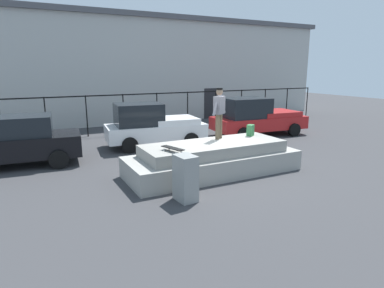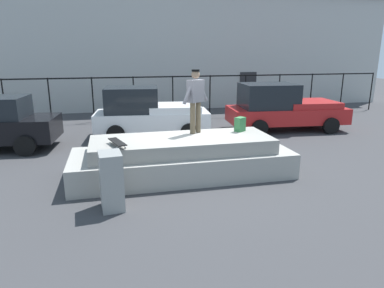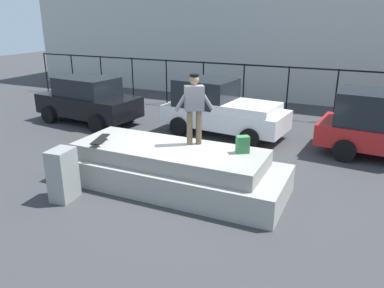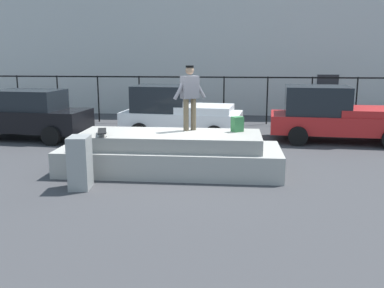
{
  "view_description": "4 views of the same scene",
  "coord_description": "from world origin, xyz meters",
  "px_view_note": "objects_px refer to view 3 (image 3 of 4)",
  "views": [
    {
      "loc": [
        -5.58,
        -9.18,
        3.31
      ],
      "look_at": [
        -0.74,
        0.17,
        0.89
      ],
      "focal_mm": 30.9,
      "sensor_mm": 36.0,
      "label": 1
    },
    {
      "loc": [
        -1.99,
        -8.78,
        3.13
      ],
      "look_at": [
        0.14,
        0.21,
        0.64
      ],
      "focal_mm": 32.22,
      "sensor_mm": 36.0,
      "label": 2
    },
    {
      "loc": [
        3.79,
        -7.86,
        3.98
      ],
      "look_at": [
        -0.3,
        0.95,
        0.64
      ],
      "focal_mm": 35.44,
      "sensor_mm": 36.0,
      "label": 3
    },
    {
      "loc": [
        1.3,
        -11.1,
        2.99
      ],
      "look_at": [
        0.22,
        0.39,
        0.55
      ],
      "focal_mm": 40.32,
      "sensor_mm": 36.0,
      "label": 4
    }
  ],
  "objects_px": {
    "skateboard": "(100,139)",
    "utility_box": "(63,175)",
    "car_black_sedan_near": "(88,100)",
    "car_white_pickup_mid": "(220,108)",
    "backpack": "(243,144)",
    "skateboarder": "(194,104)"
  },
  "relations": [
    {
      "from": "skateboard",
      "to": "utility_box",
      "type": "relative_size",
      "value": 0.71
    },
    {
      "from": "car_black_sedan_near",
      "to": "car_white_pickup_mid",
      "type": "xyz_separation_m",
      "value": [
        5.13,
        0.69,
        0.03
      ]
    },
    {
      "from": "utility_box",
      "to": "backpack",
      "type": "bearing_deg",
      "value": 24.16
    },
    {
      "from": "skateboard",
      "to": "car_white_pickup_mid",
      "type": "relative_size",
      "value": 0.19
    },
    {
      "from": "backpack",
      "to": "utility_box",
      "type": "height_order",
      "value": "backpack"
    },
    {
      "from": "car_white_pickup_mid",
      "to": "backpack",
      "type": "bearing_deg",
      "value": -63.11
    },
    {
      "from": "car_black_sedan_near",
      "to": "utility_box",
      "type": "height_order",
      "value": "car_black_sedan_near"
    },
    {
      "from": "car_black_sedan_near",
      "to": "car_white_pickup_mid",
      "type": "height_order",
      "value": "car_white_pickup_mid"
    },
    {
      "from": "car_white_pickup_mid",
      "to": "skateboard",
      "type": "bearing_deg",
      "value": -104.04
    },
    {
      "from": "skateboarder",
      "to": "skateboard",
      "type": "height_order",
      "value": "skateboarder"
    },
    {
      "from": "backpack",
      "to": "car_black_sedan_near",
      "type": "height_order",
      "value": "car_black_sedan_near"
    },
    {
      "from": "skateboarder",
      "to": "utility_box",
      "type": "bearing_deg",
      "value": -137.58
    },
    {
      "from": "skateboarder",
      "to": "backpack",
      "type": "bearing_deg",
      "value": -4.08
    },
    {
      "from": "skateboarder",
      "to": "car_black_sedan_near",
      "type": "relative_size",
      "value": 0.4
    },
    {
      "from": "skateboard",
      "to": "utility_box",
      "type": "distance_m",
      "value": 1.28
    },
    {
      "from": "skateboard",
      "to": "car_white_pickup_mid",
      "type": "bearing_deg",
      "value": 75.96
    },
    {
      "from": "utility_box",
      "to": "car_white_pickup_mid",
      "type": "bearing_deg",
      "value": 71.7
    },
    {
      "from": "skateboarder",
      "to": "utility_box",
      "type": "distance_m",
      "value": 3.36
    },
    {
      "from": "skateboard",
      "to": "utility_box",
      "type": "bearing_deg",
      "value": -98.53
    },
    {
      "from": "backpack",
      "to": "utility_box",
      "type": "relative_size",
      "value": 0.33
    },
    {
      "from": "car_white_pickup_mid",
      "to": "utility_box",
      "type": "distance_m",
      "value": 6.28
    },
    {
      "from": "car_black_sedan_near",
      "to": "car_white_pickup_mid",
      "type": "distance_m",
      "value": 5.17
    }
  ]
}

